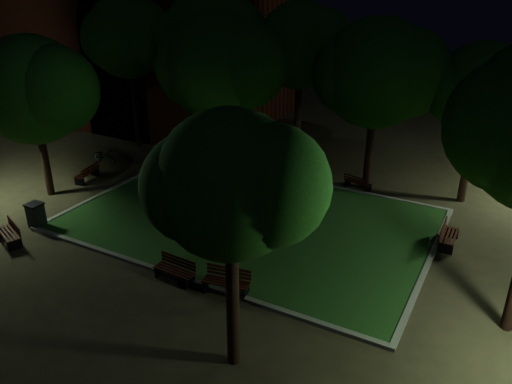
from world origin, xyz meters
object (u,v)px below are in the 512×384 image
monument (249,201)px  bench_near_right (227,282)px  bench_west_near (10,233)px  trash_bin (36,215)px  bench_left_side (88,173)px  bench_near_left (176,270)px  bench_right_side (447,236)px  bicycle (104,156)px  bench_far_side (358,183)px

monument → bench_near_right: 5.38m
bench_west_near → trash_bin: size_ratio=1.56×
bench_left_side → bench_near_left: bearing=49.0°
bench_near_right → trash_bin: size_ratio=1.56×
bench_west_near → bench_right_side: 17.43m
bench_near_left → bench_right_side: size_ratio=0.97×
trash_bin → bicycle: (-2.99, 7.07, -0.12)m
monument → bench_far_side: bearing=60.7°
bench_left_side → bench_far_side: (12.63, 5.58, -0.05)m
bench_far_side → trash_bin: bearing=59.2°
bench_left_side → monument: bearing=77.9°
bench_near_right → bicycle: 14.53m
trash_bin → bench_right_side: bearing=23.4°
trash_bin → bench_left_side: bearing=111.6°
bench_near_left → bench_left_side: bearing=154.7°
bench_near_left → bench_near_right: 1.99m
bench_near_left → trash_bin: size_ratio=1.46×
bench_right_side → bicycle: 18.59m
monument → bench_near_right: bearing=-68.8°
bench_far_side → trash_bin: size_ratio=1.36×
bench_right_side → bench_far_side: bench_right_side is taller
bench_near_right → bench_left_side: (-11.48, 4.89, -0.01)m
bench_left_side → trash_bin: 5.09m
monument → trash_bin: size_ratio=2.97×
bench_right_side → bench_left_side: bearing=96.1°
bench_near_left → bench_far_side: size_ratio=1.08×
monument → bench_near_left: size_ratio=2.03×
bench_near_right → trash_bin: trash_bin is taller
monument → bench_left_side: 9.56m
monument → bench_near_right: monument is taller
monument → bench_far_side: 6.32m
bench_west_near → bench_far_side: (10.54, 11.75, -0.05)m
bench_left_side → bench_right_side: (17.47, 2.01, 0.01)m
bench_west_near → bench_far_side: bench_west_near is taller
bench_west_near → bench_left_side: bearing=130.0°
bench_left_side → bicycle: 2.60m
monument → bench_left_side: bearing=-179.4°
bench_far_side → monument: bearing=76.1°
bench_west_near → bench_left_side: bench_west_near is taller
trash_bin → bicycle: size_ratio=0.66×
bench_near_left → trash_bin: (-7.63, 0.41, 0.15)m
trash_bin → bench_far_side: bearing=43.8°
bench_right_side → bench_far_side: bearing=53.2°
monument → bench_west_near: monument is taller
bicycle → bench_far_side: bearing=-74.7°
bicycle → monument: bearing=-99.8°
monument → bench_west_near: 9.76m
bench_far_side → trash_bin: trash_bin is taller
bicycle → bench_west_near: bearing=-157.3°
bicycle → bench_near_left: bearing=-123.1°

